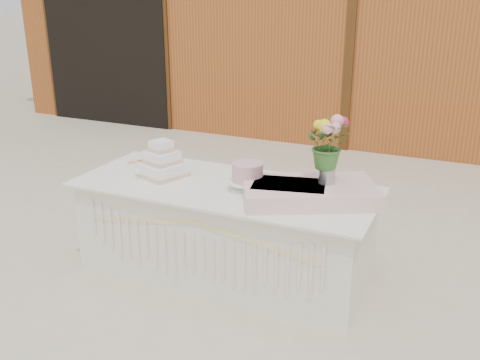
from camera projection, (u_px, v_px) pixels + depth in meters
ground at (225, 272)px, 4.47m from camera, size 80.00×80.00×0.00m
barn at (378, 24)px, 9.05m from camera, size 12.60×4.60×3.30m
cake_table at (224, 230)px, 4.33m from camera, size 2.40×1.00×0.77m
wedding_cake at (162, 164)px, 4.40m from camera, size 0.43×0.43×0.30m
pink_cake_stand at (247, 175)px, 4.08m from camera, size 0.30×0.30×0.22m
satin_runner at (309, 192)px, 3.91m from camera, size 1.10×0.93×0.12m
flower_vase at (327, 173)px, 3.89m from camera, size 0.12×0.12×0.16m
bouquet at (329, 138)px, 3.80m from camera, size 0.38×0.35×0.35m
loose_flowers at (131, 164)px, 4.70m from camera, size 0.18×0.35×0.02m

